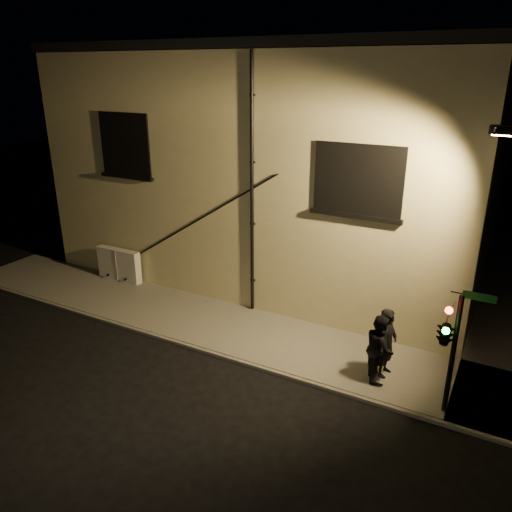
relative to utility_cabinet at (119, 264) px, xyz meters
The scene contains 7 objects.
ground 8.12m from the utility_cabinet, 19.51° to the right, with size 90.00×90.00×0.00m, color black.
sidewalk 9.03m from the utility_cabinet, 10.81° to the left, with size 21.00×16.00×0.12m.
building 8.62m from the utility_cabinet, 53.72° to the left, with size 16.20×12.23×8.80m.
utility_cabinet is the anchor object (origin of this frame).
pedestrian_a 10.97m from the utility_cabinet, ahead, with size 0.71×0.47×1.95m, color black.
pedestrian_b 10.89m from the utility_cabinet, ahead, with size 0.91×0.71×1.87m, color black.
traffic_signal 12.70m from the utility_cabinet, 11.14° to the right, with size 1.15×1.87×3.22m.
Camera 1 is at (5.70, -10.66, 7.96)m, focal length 35.00 mm.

